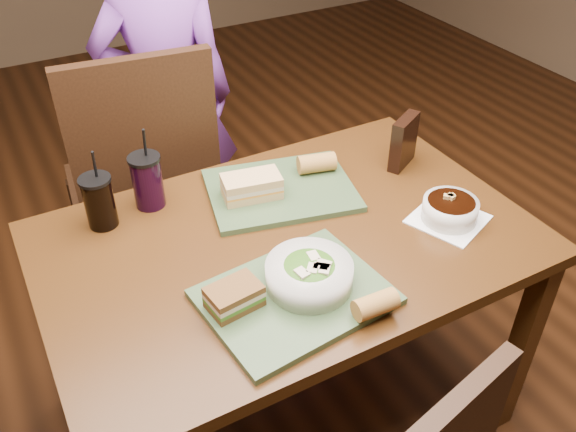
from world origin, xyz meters
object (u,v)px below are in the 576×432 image
object	(u,v)px
sandwich_far	(252,186)
tray_near	(295,297)
chip_bag	(404,142)
soup_bowl	(450,210)
dining_table	(288,262)
salad_bowl	(309,273)
sandwich_near	(234,297)
baguette_far	(317,163)
baguette_near	(375,304)
diner	(167,101)
tray_far	(281,190)
chair_far	(142,178)
cup_berry	(147,181)
cup_cola	(99,201)

from	to	relation	value
sandwich_far	tray_near	bearing A→B (deg)	-102.15
chip_bag	soup_bowl	bearing A→B (deg)	-130.68
soup_bowl	dining_table	bearing A→B (deg)	160.92
salad_bowl	sandwich_far	size ratio (longest dim) A/B	1.17
tray_near	chip_bag	bearing A→B (deg)	31.79
sandwich_near	baguette_far	world-z (taller)	same
dining_table	baguette_near	size ratio (longest dim) A/B	12.63
salad_bowl	sandwich_far	xyz separation A→B (m)	(0.04, 0.40, -0.00)
baguette_far	sandwich_far	bearing A→B (deg)	-174.13
sandwich_near	tray_near	bearing A→B (deg)	-13.56
soup_bowl	chip_bag	size ratio (longest dim) A/B	1.46
dining_table	sandwich_near	world-z (taller)	sandwich_near
diner	chip_bag	size ratio (longest dim) A/B	8.77
diner	baguette_near	world-z (taller)	diner
dining_table	tray_far	size ratio (longest dim) A/B	3.10
chair_far	tray_near	distance (m)	0.92
salad_bowl	cup_berry	distance (m)	0.57
tray_far	cup_cola	size ratio (longest dim) A/B	1.80
baguette_near	cup_berry	world-z (taller)	cup_berry
soup_bowl	chip_bag	world-z (taller)	chip_bag
salad_bowl	chip_bag	distance (m)	0.65
salad_bowl	tray_near	bearing A→B (deg)	-162.78
dining_table	tray_near	bearing A→B (deg)	-114.73
salad_bowl	soup_bowl	distance (m)	0.48
diner	baguette_near	distance (m)	1.35
chair_far	tray_near	bearing A→B (deg)	-83.45
chip_bag	tray_near	bearing A→B (deg)	-177.12
diner	salad_bowl	xyz separation A→B (m)	(-0.07, -1.19, 0.09)
salad_bowl	baguette_far	distance (m)	0.50
cup_cola	cup_berry	world-z (taller)	cup_berry
diner	soup_bowl	size ratio (longest dim) A/B	6.00
dining_table	sandwich_far	size ratio (longest dim) A/B	7.25
soup_bowl	cup_cola	size ratio (longest dim) A/B	1.02
soup_bowl	sandwich_far	world-z (taller)	sandwich_far
tray_near	soup_bowl	distance (m)	0.53
salad_bowl	soup_bowl	bearing A→B (deg)	6.38
cup_berry	salad_bowl	bearing A→B (deg)	-67.13
baguette_near	cup_berry	distance (m)	0.74
baguette_far	cup_cola	size ratio (longest dim) A/B	0.49
tray_near	cup_cola	bearing A→B (deg)	121.97
diner	salad_bowl	distance (m)	1.20
tray_near	sandwich_near	size ratio (longest dim) A/B	3.22
dining_table	cup_cola	xyz separation A→B (m)	(-0.42, 0.29, 0.17)
chair_far	chip_bag	distance (m)	0.91
diner	tray_far	bearing A→B (deg)	110.03
tray_near	tray_far	world-z (taller)	same
sandwich_far	cup_berry	world-z (taller)	cup_berry
baguette_far	salad_bowl	bearing A→B (deg)	-122.92
diner	tray_near	size ratio (longest dim) A/B	3.41
dining_table	soup_bowl	bearing A→B (deg)	-19.08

